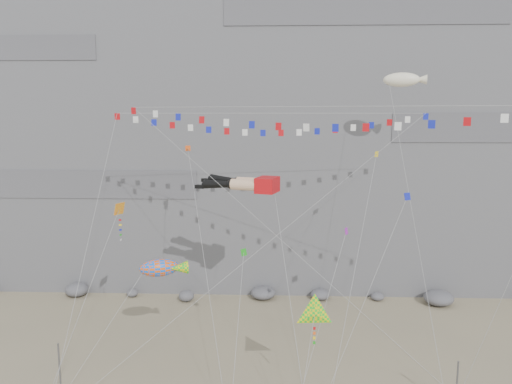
# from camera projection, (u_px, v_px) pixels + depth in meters

# --- Properties ---
(cliff) EXTENTS (80.00, 28.00, 50.00)m
(cliff) POSITION_uv_depth(u_px,v_px,m) (266.00, 69.00, 63.65)
(cliff) COLOR slate
(cliff) RESTS_ON ground
(talus_boulders) EXTENTS (60.00, 3.00, 1.20)m
(talus_boulders) POSITION_uv_depth(u_px,v_px,m) (263.00, 293.00, 52.70)
(talus_boulders) COLOR slate
(talus_boulders) RESTS_ON ground
(anchor_pole_left) EXTENTS (0.12, 0.12, 4.32)m
(anchor_pole_left) POSITION_uv_depth(u_px,v_px,m) (60.00, 374.00, 33.43)
(anchor_pole_left) COLOR slate
(anchor_pole_left) RESTS_ON ground
(legs_kite) EXTENTS (8.80, 15.68, 19.26)m
(legs_kite) POSITION_uv_depth(u_px,v_px,m) (245.00, 184.00, 39.32)
(legs_kite) COLOR red
(legs_kite) RESTS_ON ground
(flag_banner_upper) EXTENTS (27.27, 15.62, 28.14)m
(flag_banner_upper) POSITION_uv_depth(u_px,v_px,m) (272.00, 114.00, 42.46)
(flag_banner_upper) COLOR red
(flag_banner_upper) RESTS_ON ground
(flag_banner_lower) EXTENTS (29.74, 11.08, 22.56)m
(flag_banner_lower) POSITION_uv_depth(u_px,v_px,m) (321.00, 107.00, 34.89)
(flag_banner_lower) COLOR red
(flag_banner_lower) RESTS_ON ground
(harlequin_kite) EXTENTS (4.25, 9.06, 14.99)m
(harlequin_kite) POSITION_uv_depth(u_px,v_px,m) (119.00, 209.00, 37.59)
(harlequin_kite) COLOR red
(harlequin_kite) RESTS_ON ground
(fish_windsock) EXTENTS (8.05, 6.95, 11.36)m
(fish_windsock) POSITION_uv_depth(u_px,v_px,m) (159.00, 268.00, 37.47)
(fish_windsock) COLOR #F3550C
(fish_windsock) RESTS_ON ground
(delta_kite) EXTENTS (2.84, 4.29, 8.65)m
(delta_kite) POSITION_uv_depth(u_px,v_px,m) (315.00, 314.00, 31.74)
(delta_kite) COLOR yellow
(delta_kite) RESTS_ON ground
(blimp_windsock) EXTENTS (4.28, 14.60, 26.04)m
(blimp_windsock) POSITION_uv_depth(u_px,v_px,m) (402.00, 80.00, 43.88)
(blimp_windsock) COLOR white
(blimp_windsock) RESTS_ON ground
(small_kite_a) EXTENTS (5.33, 15.09, 22.39)m
(small_kite_a) POSITION_uv_depth(u_px,v_px,m) (189.00, 154.00, 42.62)
(small_kite_a) COLOR #FF5615
(small_kite_a) RESTS_ON ground
(small_kite_b) EXTENTS (4.87, 8.73, 13.99)m
(small_kite_b) POSITION_uv_depth(u_px,v_px,m) (346.00, 234.00, 37.51)
(small_kite_b) COLOR purple
(small_kite_b) RESTS_ON ground
(small_kite_c) EXTENTS (1.21, 11.62, 14.21)m
(small_kite_c) POSITION_uv_depth(u_px,v_px,m) (244.00, 254.00, 37.26)
(small_kite_c) COLOR #199B17
(small_kite_c) RESTS_ON ground
(small_kite_d) EXTENTS (6.32, 16.19, 23.03)m
(small_kite_d) POSITION_uv_depth(u_px,v_px,m) (375.00, 160.00, 41.49)
(small_kite_d) COLOR yellow
(small_kite_d) RESTS_ON ground
(small_kite_e) EXTENTS (7.75, 7.93, 16.87)m
(small_kite_e) POSITION_uv_depth(u_px,v_px,m) (406.00, 200.00, 35.63)
(small_kite_e) COLOR #131DAD
(small_kite_e) RESTS_ON ground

